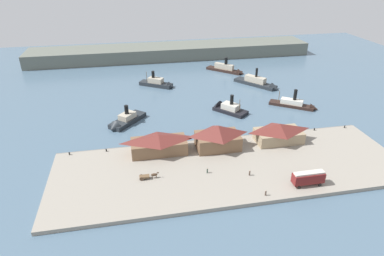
{
  "coord_description": "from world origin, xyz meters",
  "views": [
    {
      "loc": [
        -28.64,
        -105.12,
        59.82
      ],
      "look_at": [
        -7.23,
        4.32,
        2.0
      ],
      "focal_mm": 31.19,
      "sensor_mm": 36.0,
      "label": 1
    }
  ],
  "objects": [
    {
      "name": "pedestrian_at_waters_edge",
      "position": [
        4.07,
        -27.75,
        2.01
      ],
      "size": [
        0.44,
        0.44,
        1.77
      ],
      "color": "#4C3D33",
      "rests_on": "quay_promenade"
    },
    {
      "name": "pedestrian_standing_center",
      "position": [
        -8.06,
        -24.11,
        1.99
      ],
      "size": [
        0.43,
        0.43,
        1.74
      ],
      "color": "#3D4C42",
      "rests_on": "quay_promenade"
    },
    {
      "name": "street_tram",
      "position": [
        18.8,
        -35.3,
        3.72
      ],
      "size": [
        9.2,
        2.92,
        4.31
      ],
      "color": "maroon",
      "rests_on": "quay_promenade"
    },
    {
      "name": "horse_cart",
      "position": [
        -25.93,
        -23.53,
        2.12
      ],
      "size": [
        5.8,
        1.61,
        1.87
      ],
      "color": "brown",
      "rests_on": "quay_promenade"
    },
    {
      "name": "ferry_outer_harbor",
      "position": [
        11.2,
        20.94,
        1.38
      ],
      "size": [
        14.82,
        15.82,
        10.1
      ],
      "color": "black",
      "rests_on": "ground"
    },
    {
      "name": "mooring_post_center_west",
      "position": [
        -38.54,
        -5.38,
        1.65
      ],
      "size": [
        0.44,
        0.44,
        0.9
      ],
      "primitive_type": "cylinder",
      "color": "black",
      "rests_on": "quay_promenade"
    },
    {
      "name": "ferry_departing_north",
      "position": [
        -14.28,
        56.93,
        1.61
      ],
      "size": [
        18.26,
        14.05,
        9.07
      ],
      "color": "#23282D",
      "rests_on": "ground"
    },
    {
      "name": "mooring_post_center_east",
      "position": [
        -50.43,
        -5.26,
        1.65
      ],
      "size": [
        0.44,
        0.44,
        0.9
      ],
      "primitive_type": "cylinder",
      "color": "black",
      "rests_on": "quay_promenade"
    },
    {
      "name": "ferry_approaching_east",
      "position": [
        -32.31,
        16.32,
        1.4
      ],
      "size": [
        16.27,
        17.4,
        9.19
      ],
      "color": "#23282D",
      "rests_on": "ground"
    },
    {
      "name": "ferry_shed_central_terminal",
      "position": [
        -21.07,
        -9.25,
        4.54
      ],
      "size": [
        18.58,
        8.79,
        6.59
      ],
      "color": "brown",
      "rests_on": "quay_promenade"
    },
    {
      "name": "mooring_post_west",
      "position": [
        38.01,
        -4.87,
        1.65
      ],
      "size": [
        0.44,
        0.44,
        0.9
      ],
      "primitive_type": "cylinder",
      "color": "black",
      "rests_on": "quay_promenade"
    },
    {
      "name": "pedestrian_by_tram",
      "position": [
        5.18,
        -37.55,
        1.97
      ],
      "size": [
        0.42,
        0.42,
        1.68
      ],
      "color": "#4C3D33",
      "rests_on": "quay_promenade"
    },
    {
      "name": "ferry_moored_east",
      "position": [
        36.64,
        47.37,
        1.5
      ],
      "size": [
        19.53,
        22.9,
        10.74
      ],
      "color": "#23282D",
      "rests_on": "ground"
    },
    {
      "name": "ground_plane",
      "position": [
        0.0,
        0.0,
        0.0
      ],
      "size": [
        320.0,
        320.0,
        0.0
      ],
      "primitive_type": "plane",
      "color": "slate"
    },
    {
      "name": "far_headland",
      "position": [
        0.0,
        110.0,
        4.0
      ],
      "size": [
        180.0,
        24.0,
        8.0
      ],
      "primitive_type": "cube",
      "color": "#60665B",
      "rests_on": "ground"
    },
    {
      "name": "ferry_shed_east_terminal",
      "position": [
        -1.11,
        -10.02,
        5.48
      ],
      "size": [
        14.9,
        9.7,
        8.42
      ],
      "color": "brown",
      "rests_on": "quay_promenade"
    },
    {
      "name": "seawall_edge",
      "position": [
        0.0,
        -3.6,
        0.5
      ],
      "size": [
        110.0,
        0.8,
        1.0
      ],
      "primitive_type": "cube",
      "color": "slate",
      "rests_on": "ground"
    },
    {
      "name": "ferry_approaching_west",
      "position": [
        42.87,
        18.84,
        1.3
      ],
      "size": [
        19.65,
        15.61,
        9.51
      ],
      "color": "black",
      "rests_on": "ground"
    },
    {
      "name": "ferry_shed_west_terminal",
      "position": [
        21.09,
        -9.86,
        4.69
      ],
      "size": [
        16.39,
        9.2,
        6.86
      ],
      "color": "#998466",
      "rests_on": "quay_promenade"
    },
    {
      "name": "quay_promenade",
      "position": [
        0.0,
        -22.0,
        0.6
      ],
      "size": [
        110.0,
        36.0,
        1.2
      ],
      "primitive_type": "cube",
      "color": "gray",
      "rests_on": "ground"
    },
    {
      "name": "mooring_post_east",
      "position": [
        50.44,
        -5.21,
        1.65
      ],
      "size": [
        0.44,
        0.44,
        0.9
      ],
      "primitive_type": "cylinder",
      "color": "black",
      "rests_on": "quay_promenade"
    },
    {
      "name": "ferry_moored_west",
      "position": [
        27.23,
        73.14,
        1.55
      ],
      "size": [
        19.91,
        19.17,
        9.71
      ],
      "color": "black",
      "rests_on": "ground"
    }
  ]
}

